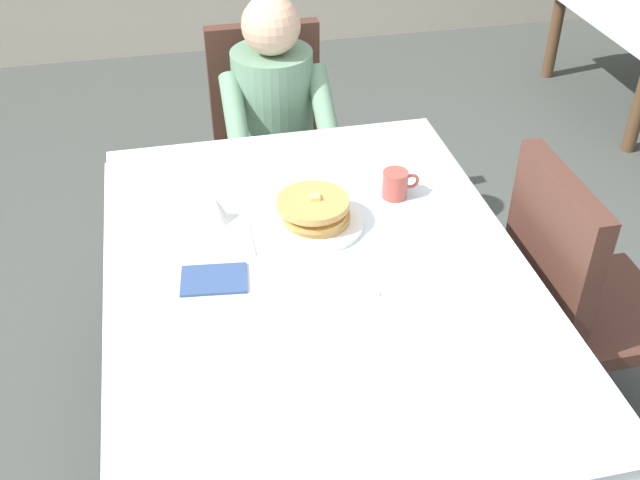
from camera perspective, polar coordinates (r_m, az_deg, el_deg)
name	(u,v)px	position (r m, az deg, el deg)	size (l,w,h in m)	color
ground_plane	(319,449)	(2.53, -0.05, -15.37)	(14.00, 14.00, 0.00)	#474C47
dining_table_main	(319,295)	(2.06, -0.05, -4.14)	(1.12, 1.52, 0.74)	silver
chair_diner	(270,130)	(3.09, -3.77, 8.22)	(0.44, 0.45, 0.93)	#4C2D23
diner_person	(275,117)	(2.89, -3.37, 9.20)	(0.40, 0.43, 1.12)	gray
chair_right_side	(573,290)	(2.39, 18.37, -3.54)	(0.45, 0.44, 0.93)	#4C2D23
plate_breakfast	(315,223)	(2.16, -0.40, 1.31)	(0.28, 0.28, 0.02)	white
breakfast_stack	(314,210)	(2.13, -0.42, 2.28)	(0.21, 0.20, 0.08)	tan
cup_coffee	(396,184)	(2.27, 5.69, 4.18)	(0.11, 0.08, 0.08)	#B24C42
syrup_pitcher	(216,209)	(2.18, -7.78, 2.32)	(0.08, 0.08, 0.07)	silver
fork_left_of_plate	(249,237)	(2.12, -5.31, 0.24)	(0.18, 0.01, 0.01)	silver
knife_right_of_plate	(381,220)	(2.19, 4.59, 1.51)	(0.20, 0.01, 0.01)	silver
spoon_near_edge	(350,294)	(1.92, 2.27, -4.09)	(0.15, 0.01, 0.01)	silver
napkin_folded	(214,279)	(1.98, -7.94, -2.94)	(0.17, 0.12, 0.01)	#334C7F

